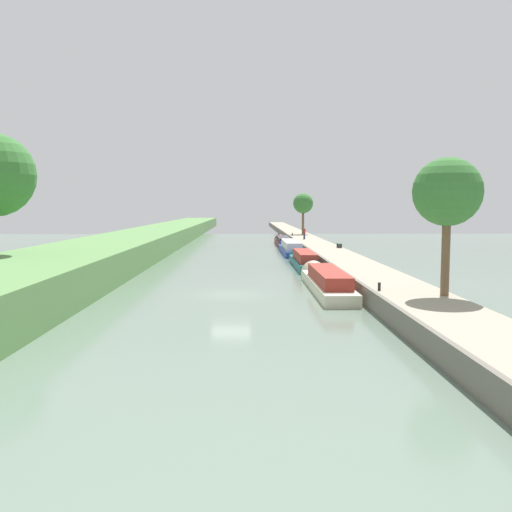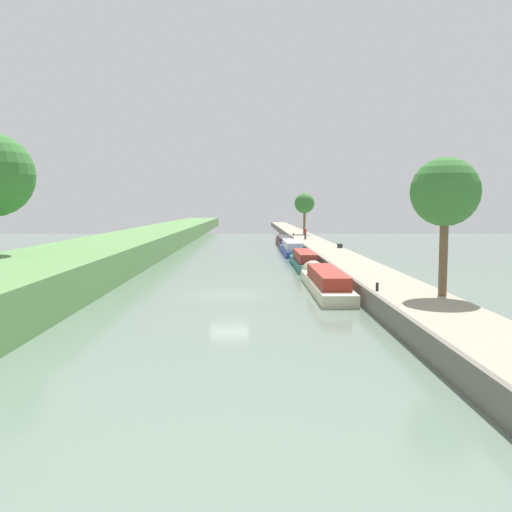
{
  "view_description": "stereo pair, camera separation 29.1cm",
  "coord_description": "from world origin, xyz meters",
  "px_view_note": "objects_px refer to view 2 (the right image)",
  "views": [
    {
      "loc": [
        1.01,
        -35.16,
        5.63
      ],
      "look_at": [
        1.91,
        16.68,
        1.0
      ],
      "focal_mm": 38.62,
      "sensor_mm": 36.0,
      "label": 1
    },
    {
      "loc": [
        1.3,
        -35.16,
        5.63
      ],
      "look_at": [
        1.91,
        16.68,
        1.0
      ],
      "focal_mm": 38.62,
      "sensor_mm": 36.0,
      "label": 2
    }
  ],
  "objects_px": {
    "person_walking": "(305,233)",
    "mooring_bollard_near": "(377,287)",
    "narrowboat_cream": "(324,281)",
    "narrowboat_blue": "(291,248)",
    "park_bench": "(340,245)",
    "narrowboat_teal": "(303,260)",
    "narrowboat_maroon": "(284,241)",
    "mooring_bollard_far": "(293,234)"
  },
  "relations": [
    {
      "from": "person_walking",
      "to": "park_bench",
      "type": "bearing_deg",
      "value": -82.17
    },
    {
      "from": "narrowboat_blue",
      "to": "person_walking",
      "type": "distance_m",
      "value": 11.25
    },
    {
      "from": "narrowboat_maroon",
      "to": "mooring_bollard_near",
      "type": "distance_m",
      "value": 51.49
    },
    {
      "from": "person_walking",
      "to": "mooring_bollard_far",
      "type": "height_order",
      "value": "person_walking"
    },
    {
      "from": "mooring_bollard_far",
      "to": "park_bench",
      "type": "xyz_separation_m",
      "value": [
        3.18,
        -25.68,
        0.12
      ]
    },
    {
      "from": "narrowboat_teal",
      "to": "narrowboat_blue",
      "type": "relative_size",
      "value": 0.85
    },
    {
      "from": "narrowboat_teal",
      "to": "person_walking",
      "type": "relative_size",
      "value": 7.55
    },
    {
      "from": "person_walking",
      "to": "mooring_bollard_near",
      "type": "relative_size",
      "value": 3.69
    },
    {
      "from": "mooring_bollard_near",
      "to": "mooring_bollard_far",
      "type": "bearing_deg",
      "value": 90.0
    },
    {
      "from": "narrowboat_maroon",
      "to": "park_bench",
      "type": "height_order",
      "value": "park_bench"
    },
    {
      "from": "mooring_bollard_far",
      "to": "narrowboat_teal",
      "type": "bearing_deg",
      "value": -93.05
    },
    {
      "from": "narrowboat_blue",
      "to": "mooring_bollard_far",
      "type": "height_order",
      "value": "narrowboat_blue"
    },
    {
      "from": "narrowboat_blue",
      "to": "mooring_bollard_far",
      "type": "xyz_separation_m",
      "value": [
        1.92,
        20.19,
        0.65
      ]
    },
    {
      "from": "narrowboat_teal",
      "to": "mooring_bollard_near",
      "type": "xyz_separation_m",
      "value": [
        1.9,
        -21.85,
        0.65
      ]
    },
    {
      "from": "narrowboat_blue",
      "to": "mooring_bollard_far",
      "type": "bearing_deg",
      "value": 84.58
    },
    {
      "from": "park_bench",
      "to": "narrowboat_maroon",
      "type": "bearing_deg",
      "value": 104.5
    },
    {
      "from": "narrowboat_cream",
      "to": "narrowboat_teal",
      "type": "relative_size",
      "value": 1.11
    },
    {
      "from": "narrowboat_teal",
      "to": "narrowboat_blue",
      "type": "height_order",
      "value": "narrowboat_blue"
    },
    {
      "from": "narrowboat_cream",
      "to": "narrowboat_maroon",
      "type": "bearing_deg",
      "value": 89.97
    },
    {
      "from": "narrowboat_cream",
      "to": "mooring_bollard_near",
      "type": "xyz_separation_m",
      "value": [
        1.91,
        -7.24,
        0.66
      ]
    },
    {
      "from": "narrowboat_blue",
      "to": "person_walking",
      "type": "height_order",
      "value": "person_walking"
    },
    {
      "from": "narrowboat_cream",
      "to": "park_bench",
      "type": "height_order",
      "value": "narrowboat_cream"
    },
    {
      "from": "narrowboat_cream",
      "to": "park_bench",
      "type": "xyz_separation_m",
      "value": [
        5.09,
        24.62,
        0.78
      ]
    },
    {
      "from": "narrowboat_teal",
      "to": "mooring_bollard_far",
      "type": "bearing_deg",
      "value": 86.95
    },
    {
      "from": "narrowboat_cream",
      "to": "park_bench",
      "type": "bearing_deg",
      "value": 78.32
    },
    {
      "from": "narrowboat_cream",
      "to": "mooring_bollard_near",
      "type": "height_order",
      "value": "narrowboat_cream"
    },
    {
      "from": "narrowboat_maroon",
      "to": "person_walking",
      "type": "distance_m",
      "value": 4.57
    },
    {
      "from": "narrowboat_cream",
      "to": "narrowboat_blue",
      "type": "distance_m",
      "value": 30.1
    },
    {
      "from": "narrowboat_blue",
      "to": "mooring_bollard_far",
      "type": "distance_m",
      "value": 20.29
    },
    {
      "from": "narrowboat_cream",
      "to": "narrowboat_maroon",
      "type": "relative_size",
      "value": 1.01
    },
    {
      "from": "narrowboat_blue",
      "to": "mooring_bollard_near",
      "type": "distance_m",
      "value": 37.4
    },
    {
      "from": "mooring_bollard_near",
      "to": "narrowboat_cream",
      "type": "bearing_deg",
      "value": 104.77
    },
    {
      "from": "narrowboat_cream",
      "to": "narrowboat_teal",
      "type": "height_order",
      "value": "narrowboat_teal"
    },
    {
      "from": "person_walking",
      "to": "park_bench",
      "type": "height_order",
      "value": "person_walking"
    },
    {
      "from": "narrowboat_teal",
      "to": "park_bench",
      "type": "relative_size",
      "value": 8.35
    },
    {
      "from": "narrowboat_cream",
      "to": "narrowboat_maroon",
      "type": "height_order",
      "value": "narrowboat_cream"
    },
    {
      "from": "narrowboat_teal",
      "to": "narrowboat_maroon",
      "type": "height_order",
      "value": "narrowboat_teal"
    },
    {
      "from": "park_bench",
      "to": "person_walking",
      "type": "bearing_deg",
      "value": 97.83
    },
    {
      "from": "narrowboat_blue",
      "to": "mooring_bollard_near",
      "type": "bearing_deg",
      "value": -87.06
    },
    {
      "from": "narrowboat_teal",
      "to": "narrowboat_maroon",
      "type": "bearing_deg",
      "value": 89.97
    },
    {
      "from": "narrowboat_teal",
      "to": "person_walking",
      "type": "distance_m",
      "value": 26.48
    },
    {
      "from": "park_bench",
      "to": "narrowboat_blue",
      "type": "bearing_deg",
      "value": 132.87
    }
  ]
}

